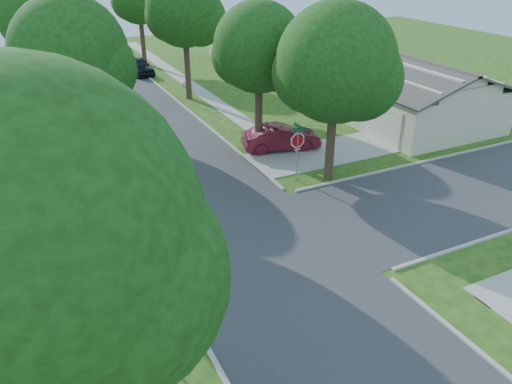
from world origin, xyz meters
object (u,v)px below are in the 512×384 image
object	(u,v)px
tree_ne_corner	(337,68)
car_curb_west	(78,59)
tree_w_near	(72,59)
tree_sw_corner	(34,250)
house_ne_near	(393,93)
car_driveway	(281,137)
house_ne_far	(271,48)
tree_w_far	(31,10)
tree_e_mid	(185,13)
tree_e_near	(260,52)
stop_sign_sw	(170,316)
tree_w_mid	(44,17)
car_curb_east	(139,66)
stop_sign_ne	(298,143)

from	to	relation	value
tree_ne_corner	car_curb_west	xyz separation A→B (m)	(-7.56, 32.03, -4.96)
tree_w_near	tree_sw_corner	size ratio (longest dim) A/B	0.94
tree_sw_corner	house_ne_near	size ratio (longest dim) A/B	0.70
tree_w_near	car_driveway	size ratio (longest dim) A/B	2.02
tree_ne_corner	house_ne_far	bearing A→B (deg)	68.77
tree_w_far	tree_e_mid	bearing A→B (deg)	-54.10
tree_e_near	tree_w_near	xyz separation A→B (m)	(-9.40, 0.00, 0.47)
stop_sign_sw	tree_w_near	size ratio (longest dim) A/B	0.33
tree_w_near	tree_w_mid	size ratio (longest dim) A/B	0.94
house_ne_far	car_driveway	xyz separation A→B (m)	(-9.99, -20.30, -0.78)
stop_sign_sw	house_ne_far	size ratio (longest dim) A/B	0.22
tree_e_mid	car_curb_east	size ratio (longest dim) A/B	2.15
stop_sign_sw	house_ne_near	distance (m)	25.98
house_ne_near	tree_e_mid	bearing A→B (deg)	138.30
tree_ne_corner	house_ne_near	world-z (taller)	tree_ne_corner
stop_sign_ne	tree_e_mid	world-z (taller)	tree_e_mid
stop_sign_ne	tree_w_far	size ratio (longest dim) A/B	0.37
stop_sign_ne	tree_e_near	xyz separation A→B (m)	(0.05, 4.31, 3.61)
tree_w_near	house_ne_near	distance (m)	21.24
tree_w_near	tree_e_near	bearing A→B (deg)	-0.00
stop_sign_ne	car_driveway	world-z (taller)	stop_sign_ne
house_ne_far	car_curb_west	world-z (taller)	house_ne_far
tree_e_mid	tree_ne_corner	world-z (taller)	tree_e_mid
tree_w_mid	car_driveway	world-z (taller)	tree_w_mid
tree_ne_corner	tree_e_near	bearing A→B (deg)	108.53
tree_sw_corner	tree_e_mid	bearing A→B (deg)	66.47
tree_e_near	car_curb_east	world-z (taller)	tree_e_near
tree_w_far	car_curb_east	world-z (taller)	tree_w_far
stop_sign_sw	tree_w_far	size ratio (longest dim) A/B	0.37
tree_ne_corner	house_ne_far	xyz separation A→B (m)	(9.63, 24.79, -4.08)
tree_e_mid	house_ne_far	size ratio (longest dim) A/B	0.68
stop_sign_ne	tree_sw_corner	distance (m)	17.38
stop_sign_ne	tree_w_far	bearing A→B (deg)	107.70
stop_sign_sw	car_driveway	bearing A→B (deg)	51.39
tree_e_near	tree_w_far	xyz separation A→B (m)	(-9.40, 25.00, -0.14)
tree_ne_corner	car_driveway	world-z (taller)	tree_ne_corner
tree_w_near	tree_w_far	world-z (taller)	tree_w_near
tree_w_far	tree_sw_corner	bearing A→B (deg)	-93.89
tree_sw_corner	car_driveway	bearing A→B (deg)	49.43
tree_w_near	tree_w_far	bearing A→B (deg)	90.01
tree_e_near	tree_e_mid	world-z (taller)	tree_e_mid
stop_sign_sw	tree_ne_corner	size ratio (longest dim) A/B	0.34
tree_w_far	tree_e_near	bearing A→B (deg)	-69.39
tree_e_near	house_ne_near	distance (m)	12.14
tree_ne_corner	car_curb_west	bearing A→B (deg)	103.28
stop_sign_sw	car_curb_west	bearing A→B (deg)	85.11
tree_e_mid	tree_w_near	bearing A→B (deg)	-128.08
stop_sign_sw	car_curb_west	world-z (taller)	stop_sign_sw
stop_sign_ne	tree_w_far	world-z (taller)	tree_w_far
tree_w_mid	house_ne_near	world-z (taller)	tree_w_mid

